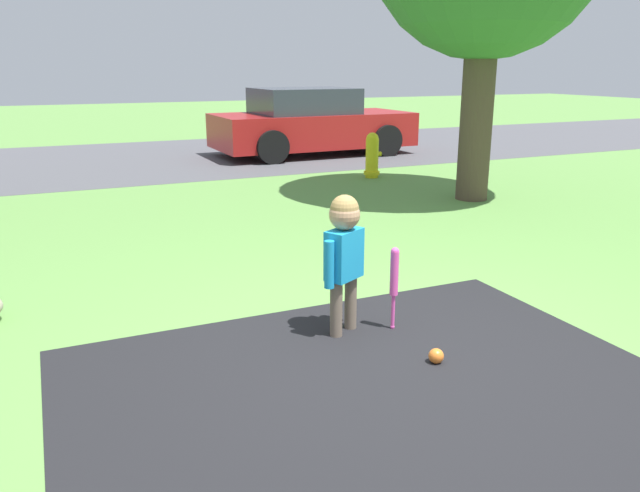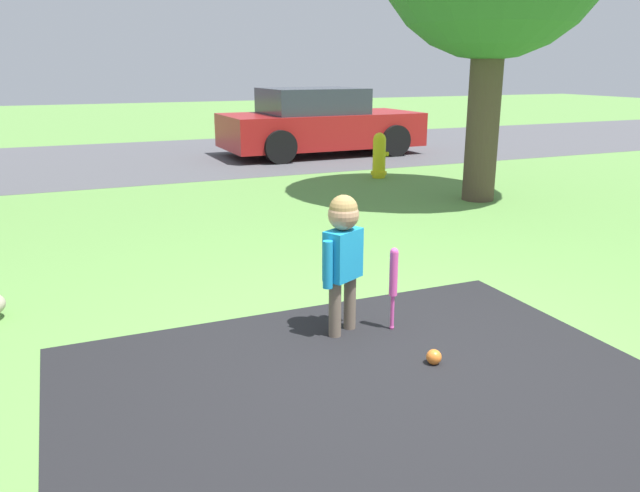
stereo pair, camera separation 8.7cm
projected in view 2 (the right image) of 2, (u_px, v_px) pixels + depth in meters
ground_plane at (390, 357)px, 4.02m from camera, size 60.00×60.00×0.00m
street_strip at (154, 158)px, 12.63m from camera, size 40.00×6.00×0.01m
child at (343, 245)px, 4.22m from camera, size 0.36×0.26×0.98m
baseball_bat at (393, 277)px, 4.33m from camera, size 0.06×0.06×0.61m
sports_ball at (434, 357)px, 3.91m from camera, size 0.10×0.10×0.10m
fire_hydrant at (379, 156)px, 10.36m from camera, size 0.30×0.27×0.75m
parked_car at (319, 123)px, 13.03m from camera, size 4.11×2.08×1.37m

